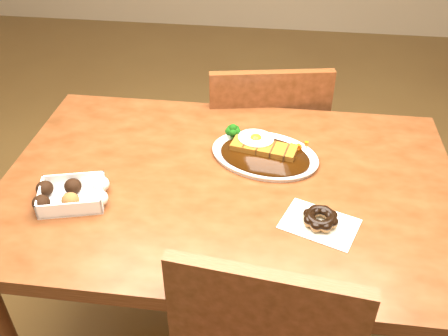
# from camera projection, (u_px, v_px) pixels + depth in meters

# --- Properties ---
(table) EXTENTS (1.20, 0.80, 0.75)m
(table) POSITION_uv_depth(u_px,v_px,m) (229.00, 209.00, 1.38)
(table) COLOR #47240E
(table) RESTS_ON ground
(chair_far) EXTENTS (0.49, 0.49, 0.87)m
(chair_far) POSITION_uv_depth(u_px,v_px,m) (262.00, 151.00, 1.90)
(chair_far) COLOR #47240E
(chair_far) RESTS_ON ground
(katsu_curry_plate) EXTENTS (0.35, 0.29, 0.06)m
(katsu_curry_plate) POSITION_uv_depth(u_px,v_px,m) (263.00, 152.00, 1.40)
(katsu_curry_plate) COLOR white
(katsu_curry_plate) RESTS_ON table
(donut_box) EXTENTS (0.19, 0.16, 0.04)m
(donut_box) POSITION_uv_depth(u_px,v_px,m) (72.00, 194.00, 1.24)
(donut_box) COLOR white
(donut_box) RESTS_ON table
(pon_de_ring) EXTENTS (0.20, 0.17, 0.03)m
(pon_de_ring) POSITION_uv_depth(u_px,v_px,m) (320.00, 219.00, 1.17)
(pon_de_ring) COLOR silver
(pon_de_ring) RESTS_ON table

